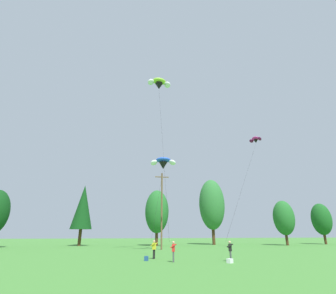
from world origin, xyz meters
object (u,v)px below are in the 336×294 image
Objects in this scene: kite_flyer_mid at (173,250)px; parafoil_kite_high_blue_white at (163,163)px; kite_flyer_far at (230,249)px; parafoil_kite_mid_lime_white at (159,84)px; kite_flyer_near at (154,248)px; picnic_cooler at (230,261)px; backpack at (146,258)px; parafoil_kite_far_magenta at (256,140)px; utility_pole at (162,208)px.

parafoil_kite_high_blue_white is (0.99, 12.21, 11.10)m from kite_flyer_mid.
kite_flyer_far is 0.07× the size of parafoil_kite_mid_lime_white.
kite_flyer_near is 3.41m from kite_flyer_mid.
picnic_cooler is at bearing -18.16° from kite_flyer_mid.
parafoil_kite_far_magenta is at bearing -119.82° from backpack.
parafoil_kite_mid_lime_white is 27.23m from picnic_cooler.
utility_pole is 28.91× the size of backpack.
parafoil_kite_mid_lime_white reaches higher than kite_flyer_near.
kite_flyer_far is 4.23× the size of backpack.
kite_flyer_near is 14.51m from parafoil_kite_high_blue_white.
parafoil_kite_mid_lime_white is at bearing 90.11° from kite_flyer_mid.
kite_flyer_near and kite_flyer_mid have the same top height.
kite_flyer_near is 3.25× the size of picnic_cooler.
kite_flyer_mid is at bearing -95.19° from utility_pole.
parafoil_kite_high_blue_white reaches higher than backpack.
kite_flyer_far is (3.54, -17.12, -5.05)m from utility_pole.
kite_flyer_far is 25.75m from parafoil_kite_far_magenta.
kite_flyer_far is 3.25× the size of picnic_cooler.
parafoil_kite_mid_lime_white is 1.41× the size of parafoil_kite_far_magenta.
kite_flyer_near is 7.26m from kite_flyer_far.
picnic_cooler is at bearing -38.69° from kite_flyer_near.
utility_pole reaches higher than kite_flyer_far.
utility_pole is 6.84× the size of kite_flyer_mid.
kite_flyer_far is at bearing 24.93° from picnic_cooler.
kite_flyer_mid is 25.48m from parafoil_kite_mid_lime_white.
utility_pole is 6.84× the size of kite_flyer_far.
utility_pole is 18.20m from kite_flyer_far.
utility_pole is at bearing 83.33° from parafoil_kite_high_blue_white.
parafoil_kite_high_blue_white is (-4.08, 12.55, 11.10)m from kite_flyer_far.
picnic_cooler is at bearing -69.22° from parafoil_kite_mid_lime_white.
parafoil_kite_high_blue_white reaches higher than kite_flyer_mid.
kite_flyer_mid is 5.08m from kite_flyer_far.
utility_pole is 1.01× the size of parafoil_kite_high_blue_white.
kite_flyer_near is (-2.82, -13.62, -5.05)m from utility_pole.
utility_pole reaches higher than kite_flyer_mid.
backpack is 7.29m from picnic_cooler.
parafoil_kite_far_magenta is (17.67, 4.29, -6.58)m from parafoil_kite_mid_lime_white.
parafoil_kite_mid_lime_white is at bearing -119.19° from parafoil_kite_high_blue_white.
parafoil_kite_high_blue_white is 17.75m from parafoil_kite_far_magenta.
kite_flyer_mid is at bearing 172.91° from backpack.
parafoil_kite_mid_lime_white is (-1.54, -6.38, 18.21)m from utility_pole.
parafoil_kite_high_blue_white is (2.28, 9.05, 11.10)m from kite_flyer_near.
parafoil_kite_mid_lime_white is (-1.01, -1.81, 12.16)m from parafoil_kite_high_blue_white.
parafoil_kite_far_magenta reaches higher than utility_pole.
backpack is (-3.71, -15.32, -5.85)m from utility_pole.
kite_flyer_far is at bearing -28.84° from kite_flyer_near.
backpack is at bearing -146.29° from parafoil_kite_far_magenta.
kite_flyer_mid is 1.00× the size of kite_flyer_far.
parafoil_kite_high_blue_white is 0.68× the size of parafoil_kite_far_magenta.
utility_pole reaches higher than backpack.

